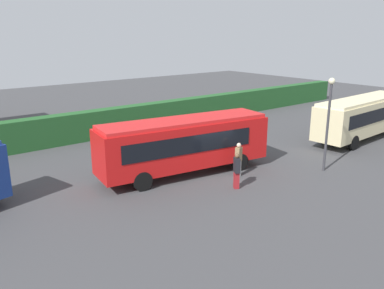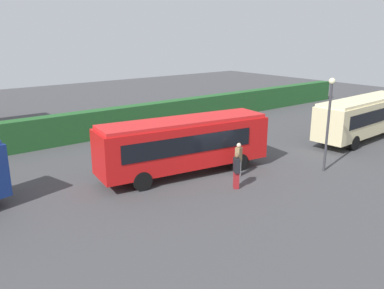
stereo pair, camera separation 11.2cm
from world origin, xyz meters
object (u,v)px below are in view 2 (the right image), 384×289
Objects in this scene: bus_cream at (363,116)px; person_right at (238,159)px; lamppost at (329,114)px; bus_red at (185,143)px; person_center at (237,170)px; traffic_cone at (243,134)px.

person_right is at bearing 177.42° from bus_cream.
person_right is 5.60m from lamppost.
bus_red reaches higher than person_center.
person_right is (2.03, -2.17, -0.78)m from bus_red.
bus_cream is at bearing -108.78° from person_right.
bus_red is at bearing -157.08° from traffic_cone.
traffic_cone is (8.10, 3.42, -1.51)m from bus_red.
lamppost reaches higher than person_right.
traffic_cone is (6.06, 5.59, -0.73)m from person_right.
bus_red is 14.89m from bus_cream.
person_right is 8.28m from traffic_cone.
person_center is at bearing -137.43° from traffic_cone.
bus_red is 3.07m from person_right.
bus_red is 16.71× the size of traffic_cone.
lamppost is (-8.18, -2.35, 1.55)m from bus_cream.
bus_cream is at bearing -145.67° from person_center.
person_center is 3.09× the size of traffic_cone.
lamppost is at bearing -26.26° from bus_red.
bus_cream is (14.73, -2.20, -0.03)m from bus_red.
bus_red reaches higher than traffic_cone.
traffic_cone is 8.67m from lamppost.
lamppost is (4.52, -2.39, 2.30)m from person_right.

